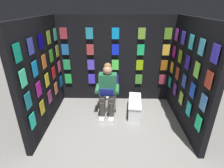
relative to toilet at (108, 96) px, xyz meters
name	(u,v)px	position (x,y,z in m)	size (l,w,h in m)	color
ground_plane	(115,157)	(-0.16, 1.59, -0.33)	(30.00, 30.00, 0.00)	gray
display_wall_back	(115,60)	(-0.16, -0.51, 0.75)	(2.90, 0.14, 2.16)	black
display_wall_left	(189,76)	(-1.61, 0.56, 0.75)	(0.14, 2.05, 2.16)	black
display_wall_right	(42,75)	(1.28, 0.56, 0.75)	(0.14, 2.05, 2.16)	black
toilet	(108,96)	(0.00, 0.00, 0.00)	(0.41, 0.56, 0.77)	white
person_reading	(108,90)	(0.01, 0.23, 0.27)	(0.54, 0.69, 1.19)	#286B42
comic_longbox_near	(135,107)	(-0.62, 0.24, -0.15)	(0.36, 0.82, 0.35)	silver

